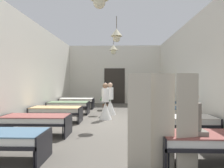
% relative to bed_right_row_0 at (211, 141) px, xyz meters
% --- Properties ---
extents(ground_plane, '(6.81, 13.63, 0.10)m').
position_rel_bed_right_row_0_xyz_m(ground_plane, '(-2.05, 3.80, -0.49)').
color(ground_plane, '#59544C').
extents(room_shell, '(6.61, 13.23, 3.96)m').
position_rel_bed_right_row_0_xyz_m(room_shell, '(-2.05, 5.17, 1.55)').
color(room_shell, silver).
rests_on(room_shell, ground).
extents(bed_right_row_0, '(1.90, 0.84, 0.57)m').
position_rel_bed_right_row_0_xyz_m(bed_right_row_0, '(0.00, 0.00, 0.00)').
color(bed_right_row_0, black).
rests_on(bed_right_row_0, ground).
extents(bed_left_row_1, '(1.90, 0.84, 0.57)m').
position_rel_bed_right_row_0_xyz_m(bed_left_row_1, '(-4.11, 1.90, 0.00)').
color(bed_left_row_1, black).
rests_on(bed_left_row_1, ground).
extents(bed_right_row_1, '(1.90, 0.84, 0.57)m').
position_rel_bed_right_row_0_xyz_m(bed_right_row_1, '(0.00, 1.90, 0.00)').
color(bed_right_row_1, black).
rests_on(bed_right_row_1, ground).
extents(bed_left_row_2, '(1.90, 0.84, 0.57)m').
position_rel_bed_right_row_0_xyz_m(bed_left_row_2, '(-4.11, 3.80, 0.00)').
color(bed_left_row_2, black).
rests_on(bed_left_row_2, ground).
extents(bed_right_row_2, '(1.90, 0.84, 0.57)m').
position_rel_bed_right_row_0_xyz_m(bed_right_row_2, '(0.00, 3.80, 0.00)').
color(bed_right_row_2, black).
rests_on(bed_right_row_2, ground).
extents(bed_left_row_3, '(1.90, 0.84, 0.57)m').
position_rel_bed_right_row_0_xyz_m(bed_left_row_3, '(-4.11, 5.70, 0.00)').
color(bed_left_row_3, black).
rests_on(bed_left_row_3, ground).
extents(bed_right_row_3, '(1.90, 0.84, 0.57)m').
position_rel_bed_right_row_0_xyz_m(bed_right_row_3, '(0.00, 5.70, 0.00)').
color(bed_right_row_3, black).
rests_on(bed_right_row_3, ground).
extents(bed_left_row_4, '(1.90, 0.84, 0.57)m').
position_rel_bed_right_row_0_xyz_m(bed_left_row_4, '(-4.11, 7.60, 0.00)').
color(bed_left_row_4, black).
rests_on(bed_left_row_4, ground).
extents(bed_right_row_4, '(1.90, 0.84, 0.57)m').
position_rel_bed_right_row_0_xyz_m(bed_right_row_4, '(0.00, 7.60, 0.00)').
color(bed_right_row_4, black).
rests_on(bed_right_row_4, ground).
extents(nurse_near_aisle, '(0.52, 0.52, 1.49)m').
position_rel_bed_right_row_0_xyz_m(nurse_near_aisle, '(-2.29, 4.43, 0.09)').
color(nurse_near_aisle, white).
rests_on(nurse_near_aisle, ground).
extents(nurse_mid_aisle, '(0.52, 0.52, 1.49)m').
position_rel_bed_right_row_0_xyz_m(nurse_mid_aisle, '(-2.15, 5.58, 0.09)').
color(nurse_mid_aisle, white).
rests_on(nurse_mid_aisle, ground).
extents(patient_seated_primary, '(0.44, 0.44, 0.80)m').
position_rel_bed_right_row_0_xyz_m(patient_seated_primary, '(-0.35, -0.02, 0.43)').
color(patient_seated_primary, slate).
rests_on(patient_seated_primary, bed_right_row_0).
extents(patient_seated_secondary, '(0.44, 0.44, 0.80)m').
position_rel_bed_right_row_0_xyz_m(patient_seated_secondary, '(-0.35, 5.74, 0.43)').
color(patient_seated_secondary, '#515B70').
rests_on(patient_seated_secondary, bed_right_row_3).
extents(potted_plant, '(0.61, 0.61, 1.30)m').
position_rel_bed_right_row_0_xyz_m(potted_plant, '(-2.46, 7.20, 0.39)').
color(potted_plant, brown).
rests_on(potted_plant, ground).
extents(privacy_screen, '(1.25, 0.16, 1.70)m').
position_rel_bed_right_row_0_xyz_m(privacy_screen, '(-0.95, -0.27, 0.41)').
color(privacy_screen, '#BCB29E').
rests_on(privacy_screen, ground).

